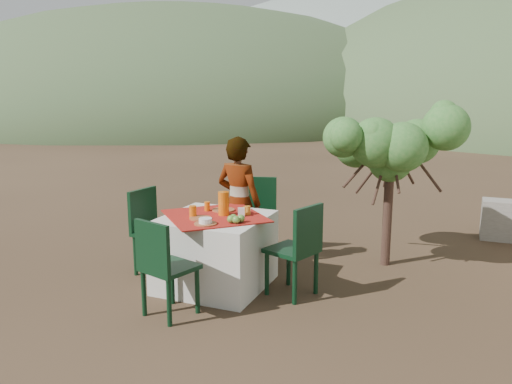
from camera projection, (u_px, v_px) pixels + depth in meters
ground at (228, 304)px, 4.80m from camera, size 160.00×160.00×0.00m
table at (215, 251)px, 5.19m from camera, size 1.30×1.30×0.76m
chair_far at (257, 214)px, 6.10m from camera, size 0.55×0.55×0.98m
chair_near at (163, 264)px, 4.42m from camera, size 0.52×0.52×0.91m
chair_left at (152, 227)px, 5.57m from camera, size 0.48×0.48×0.95m
chair_right at (298, 246)px, 4.88m from camera, size 0.55×0.55×0.94m
person at (239, 203)px, 5.72m from camera, size 0.60×0.44×1.52m
shrub_tree at (396, 154)px, 5.68m from camera, size 1.42×1.39×1.66m
hill_near_left at (186, 119)px, 38.73m from camera, size 40.00×40.00×16.00m
hill_far_center at (404, 112)px, 53.44m from camera, size 60.00×60.00×24.00m
plate_far at (223, 210)px, 5.32m from camera, size 0.24×0.24×0.01m
plate_near at (200, 218)px, 4.97m from camera, size 0.22×0.22×0.01m
glass_far at (207, 206)px, 5.30m from camera, size 0.06×0.06×0.10m
glass_near at (193, 211)px, 5.03m from camera, size 0.07×0.07×0.12m
juice_pitcher at (224, 203)px, 5.10m from camera, size 0.11×0.11×0.24m
bowl_plate at (205, 224)px, 4.77m from camera, size 0.22×0.22×0.01m
white_bowl at (205, 221)px, 4.76m from camera, size 0.13×0.13×0.05m
jar_left at (245, 211)px, 5.14m from camera, size 0.05×0.05×0.08m
jar_right at (248, 210)px, 5.14m from camera, size 0.06×0.06×0.09m
napkin_holder at (241, 212)px, 5.07m from camera, size 0.08×0.06×0.09m
fruit_cluster at (235, 219)px, 4.82m from camera, size 0.15×0.14×0.08m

